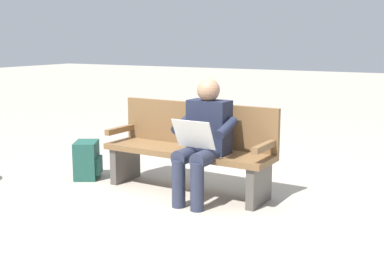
% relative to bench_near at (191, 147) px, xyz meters
% --- Properties ---
extents(ground_plane, '(40.00, 40.00, 0.00)m').
position_rel_bench_near_xyz_m(ground_plane, '(0.00, 0.07, -0.46)').
color(ground_plane, '#A89E8E').
extents(bench_near, '(1.82, 0.55, 0.90)m').
position_rel_bench_near_xyz_m(bench_near, '(0.00, 0.00, 0.00)').
color(bench_near, brown).
rests_on(bench_near, ground).
extents(person_seated, '(0.58, 0.58, 1.18)m').
position_rel_bench_near_xyz_m(person_seated, '(-0.28, 0.24, 0.17)').
color(person_seated, '#1E2338').
rests_on(person_seated, ground).
extents(backpack, '(0.39, 0.42, 0.42)m').
position_rel_bench_near_xyz_m(backpack, '(1.24, 0.17, -0.25)').
color(backpack, '#1E4C42').
rests_on(backpack, ground).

